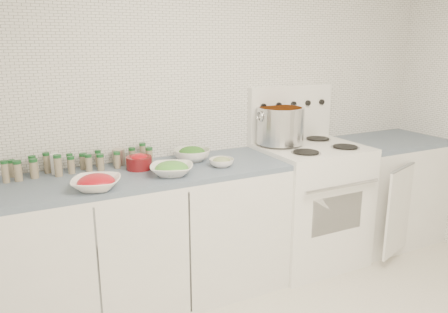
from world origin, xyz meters
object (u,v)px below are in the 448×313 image
(stock_pot, at_px, (280,124))
(bowl_snowpea, at_px, (172,169))
(stove, at_px, (308,200))
(bowl_tomato, at_px, (96,183))

(stock_pot, height_order, bowl_snowpea, stock_pot)
(stove, height_order, stock_pot, stove)
(bowl_snowpea, bearing_deg, bowl_tomato, -171.50)
(stove, bearing_deg, bowl_tomato, -172.98)
(stock_pot, relative_size, bowl_tomato, 1.10)
(stove, distance_m, bowl_tomato, 1.71)
(bowl_tomato, relative_size, bowl_snowpea, 0.99)
(stove, bearing_deg, bowl_snowpea, -173.58)
(bowl_tomato, bearing_deg, stock_pot, 13.32)
(bowl_snowpea, bearing_deg, stove, 6.42)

